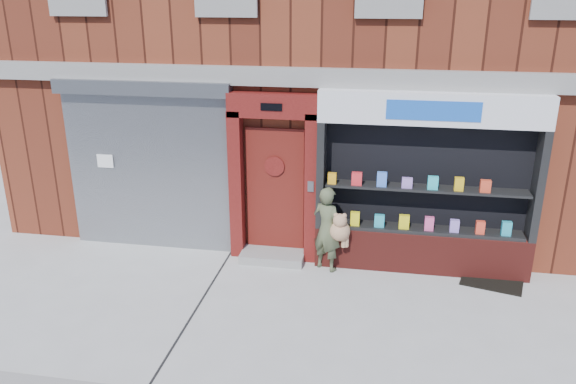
# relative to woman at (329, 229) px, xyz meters

# --- Properties ---
(ground) EXTENTS (80.00, 80.00, 0.00)m
(ground) POSITION_rel_woman_xyz_m (-0.24, -1.54, -0.74)
(ground) COLOR #9E9E99
(ground) RESTS_ON ground
(building) EXTENTS (12.00, 8.16, 8.00)m
(building) POSITION_rel_woman_xyz_m (-0.24, 4.45, 3.26)
(building) COLOR #562013
(building) RESTS_ON ground
(shutter_bay) EXTENTS (3.10, 0.30, 3.04)m
(shutter_bay) POSITION_rel_woman_xyz_m (-3.24, 0.39, 0.98)
(shutter_bay) COLOR gray
(shutter_bay) RESTS_ON ground
(red_door_bay) EXTENTS (1.52, 0.58, 2.90)m
(red_door_bay) POSITION_rel_woman_xyz_m (-0.99, 0.32, 0.72)
(red_door_bay) COLOR #4D0F0D
(red_door_bay) RESTS_ON ground
(pharmacy_bay) EXTENTS (3.50, 0.41, 3.00)m
(pharmacy_bay) POSITION_rel_woman_xyz_m (1.51, 0.27, 0.64)
(pharmacy_bay) COLOR maroon
(pharmacy_bay) RESTS_ON ground
(woman) EXTENTS (0.71, 0.56, 1.46)m
(woman) POSITION_rel_woman_xyz_m (0.00, 0.00, 0.00)
(woman) COLOR #4D5538
(woman) RESTS_ON ground
(doormat) EXTENTS (1.08, 0.88, 0.02)m
(doormat) POSITION_rel_woman_xyz_m (2.66, 0.01, -0.72)
(doormat) COLOR black
(doormat) RESTS_ON ground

